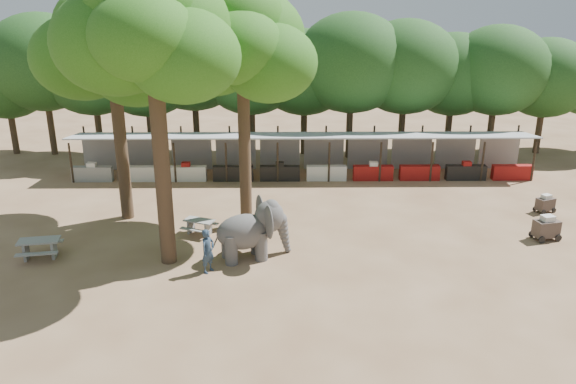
{
  "coord_description": "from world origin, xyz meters",
  "views": [
    {
      "loc": [
        -1.28,
        -19.23,
        10.43
      ],
      "look_at": [
        -1.0,
        5.0,
        2.0
      ],
      "focal_mm": 35.0,
      "sensor_mm": 36.0,
      "label": 1
    }
  ],
  "objects_px": {
    "yard_tree_left": "(110,49)",
    "cart_back": "(545,203)",
    "cart_front": "(546,228)",
    "picnic_table_near": "(40,246)",
    "yard_tree_back": "(239,43)",
    "yard_tree_center": "(149,32)",
    "handler": "(208,251)",
    "picnic_table_far": "(199,225)",
    "elephant": "(253,230)"
  },
  "relations": [
    {
      "from": "cart_front",
      "to": "yard_tree_left",
      "type": "bearing_deg",
      "value": 157.87
    },
    {
      "from": "cart_front",
      "to": "yard_tree_center",
      "type": "bearing_deg",
      "value": 173.19
    },
    {
      "from": "yard_tree_center",
      "to": "picnic_table_near",
      "type": "height_order",
      "value": "yard_tree_center"
    },
    {
      "from": "yard_tree_back",
      "to": "handler",
      "type": "xyz_separation_m",
      "value": [
        -1.09,
        -5.16,
        -7.63
      ]
    },
    {
      "from": "picnic_table_near",
      "to": "picnic_table_far",
      "type": "xyz_separation_m",
      "value": [
        6.37,
        2.5,
        -0.09
      ]
    },
    {
      "from": "yard_tree_center",
      "to": "cart_back",
      "type": "bearing_deg",
      "value": 16.1
    },
    {
      "from": "handler",
      "to": "elephant",
      "type": "bearing_deg",
      "value": -19.21
    },
    {
      "from": "yard_tree_center",
      "to": "yard_tree_back",
      "type": "bearing_deg",
      "value": 53.14
    },
    {
      "from": "yard_tree_left",
      "to": "cart_back",
      "type": "bearing_deg",
      "value": 0.78
    },
    {
      "from": "handler",
      "to": "cart_back",
      "type": "distance_m",
      "value": 17.64
    },
    {
      "from": "handler",
      "to": "cart_front",
      "type": "distance_m",
      "value": 15.23
    },
    {
      "from": "elephant",
      "to": "picnic_table_near",
      "type": "height_order",
      "value": "elephant"
    },
    {
      "from": "picnic_table_far",
      "to": "cart_front",
      "type": "relative_size",
      "value": 1.33
    },
    {
      "from": "picnic_table_near",
      "to": "yard_tree_back",
      "type": "bearing_deg",
      "value": 14.74
    },
    {
      "from": "picnic_table_far",
      "to": "yard_tree_center",
      "type": "bearing_deg",
      "value": -88.24
    },
    {
      "from": "yard_tree_left",
      "to": "cart_back",
      "type": "height_order",
      "value": "yard_tree_left"
    },
    {
      "from": "elephant",
      "to": "handler",
      "type": "distance_m",
      "value": 2.22
    },
    {
      "from": "yard_tree_back",
      "to": "handler",
      "type": "distance_m",
      "value": 9.27
    },
    {
      "from": "yard_tree_left",
      "to": "picnic_table_near",
      "type": "distance_m",
      "value": 9.34
    },
    {
      "from": "yard_tree_center",
      "to": "picnic_table_near",
      "type": "distance_m",
      "value": 10.18
    },
    {
      "from": "elephant",
      "to": "picnic_table_far",
      "type": "height_order",
      "value": "elephant"
    },
    {
      "from": "elephant",
      "to": "cart_back",
      "type": "bearing_deg",
      "value": 1.77
    },
    {
      "from": "yard_tree_center",
      "to": "cart_front",
      "type": "xyz_separation_m",
      "value": [
        16.83,
        1.87,
        -8.64
      ]
    },
    {
      "from": "cart_front",
      "to": "elephant",
      "type": "bearing_deg",
      "value": 174.12
    },
    {
      "from": "cart_front",
      "to": "cart_back",
      "type": "distance_m",
      "value": 3.73
    },
    {
      "from": "yard_tree_left",
      "to": "cart_back",
      "type": "relative_size",
      "value": 9.68
    },
    {
      "from": "cart_back",
      "to": "picnic_table_far",
      "type": "bearing_deg",
      "value": 165.61
    },
    {
      "from": "yard_tree_center",
      "to": "yard_tree_back",
      "type": "relative_size",
      "value": 1.06
    },
    {
      "from": "handler",
      "to": "cart_back",
      "type": "bearing_deg",
      "value": -35.68
    },
    {
      "from": "yard_tree_left",
      "to": "picnic_table_near",
      "type": "bearing_deg",
      "value": -116.02
    },
    {
      "from": "handler",
      "to": "cart_back",
      "type": "xyz_separation_m",
      "value": [
        16.42,
        6.45,
        -0.45
      ]
    },
    {
      "from": "yard_tree_left",
      "to": "picnic_table_far",
      "type": "height_order",
      "value": "yard_tree_left"
    },
    {
      "from": "yard_tree_left",
      "to": "yard_tree_center",
      "type": "distance_m",
      "value": 5.92
    },
    {
      "from": "cart_back",
      "to": "yard_tree_back",
      "type": "bearing_deg",
      "value": 161.87
    },
    {
      "from": "picnic_table_far",
      "to": "elephant",
      "type": "bearing_deg",
      "value": -21.2
    },
    {
      "from": "handler",
      "to": "picnic_table_near",
      "type": "xyz_separation_m",
      "value": [
        -7.26,
        1.35,
        -0.37
      ]
    },
    {
      "from": "yard_tree_left",
      "to": "cart_front",
      "type": "relative_size",
      "value": 8.31
    },
    {
      "from": "picnic_table_near",
      "to": "cart_front",
      "type": "relative_size",
      "value": 1.43
    },
    {
      "from": "yard_tree_left",
      "to": "yard_tree_back",
      "type": "distance_m",
      "value": 6.09
    },
    {
      "from": "cart_front",
      "to": "cart_back",
      "type": "relative_size",
      "value": 1.16
    },
    {
      "from": "yard_tree_center",
      "to": "elephant",
      "type": "bearing_deg",
      "value": 2.94
    },
    {
      "from": "yard_tree_left",
      "to": "picnic_table_far",
      "type": "distance_m",
      "value": 9.03
    },
    {
      "from": "yard_tree_back",
      "to": "cart_back",
      "type": "relative_size",
      "value": 9.98
    },
    {
      "from": "cart_back",
      "to": "picnic_table_near",
      "type": "bearing_deg",
      "value": 169.21
    },
    {
      "from": "elephant",
      "to": "picnic_table_near",
      "type": "relative_size",
      "value": 1.78
    },
    {
      "from": "yard_tree_back",
      "to": "cart_back",
      "type": "xyz_separation_m",
      "value": [
        15.33,
        1.29,
        -8.08
      ]
    },
    {
      "from": "yard_tree_back",
      "to": "picnic_table_far",
      "type": "height_order",
      "value": "yard_tree_back"
    },
    {
      "from": "yard_tree_left",
      "to": "handler",
      "type": "relative_size",
      "value": 6.03
    },
    {
      "from": "yard_tree_left",
      "to": "cart_back",
      "type": "distance_m",
      "value": 22.69
    },
    {
      "from": "handler",
      "to": "yard_tree_center",
      "type": "bearing_deg",
      "value": 91.61
    }
  ]
}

